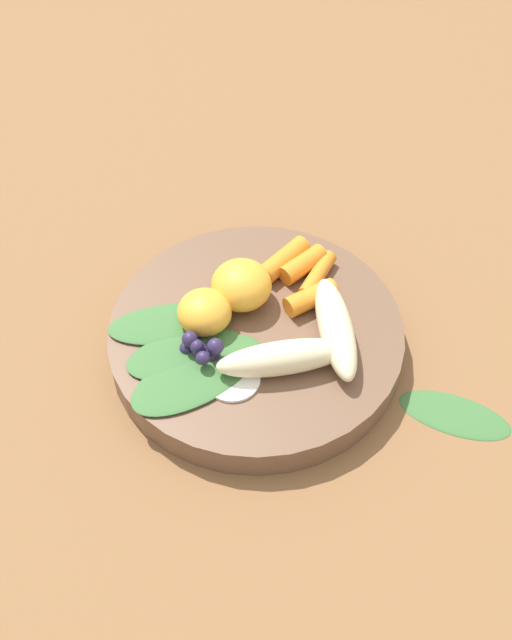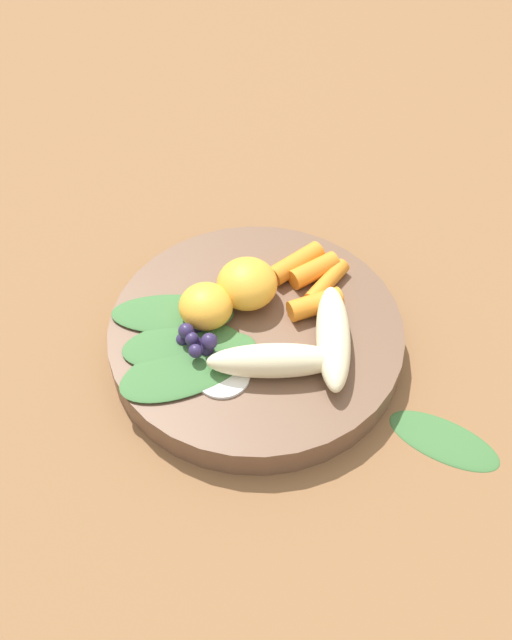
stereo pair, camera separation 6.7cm
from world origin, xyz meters
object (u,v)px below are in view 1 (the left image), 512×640
(banana_peeled_left, at_px, (336,328))
(orange_segment_near, at_px, (205,312))
(banana_peeled_right, at_px, (283,358))
(kale_leaf_stray, at_px, (455,414))
(bowl, at_px, (256,338))

(banana_peeled_left, xyz_separation_m, orange_segment_near, (0.09, -0.08, 0.00))
(banana_peeled_right, distance_m, kale_leaf_stray, 0.16)
(bowl, bearing_deg, orange_segment_near, -37.25)
(banana_peeled_right, bearing_deg, bowl, 106.39)
(bowl, relative_size, orange_segment_near, 5.50)
(banana_peeled_left, relative_size, kale_leaf_stray, 1.18)
(banana_peeled_right, height_order, kale_leaf_stray, banana_peeled_right)
(kale_leaf_stray, bearing_deg, banana_peeled_left, 170.14)
(kale_leaf_stray, bearing_deg, orange_segment_near, -178.40)
(orange_segment_near, relative_size, kale_leaf_stray, 0.50)
(bowl, relative_size, kale_leaf_stray, 2.73)
(kale_leaf_stray, bearing_deg, banana_peeled_right, -169.72)
(bowl, distance_m, banana_peeled_left, 0.08)
(banana_peeled_left, bearing_deg, kale_leaf_stray, -128.28)
(banana_peeled_left, xyz_separation_m, banana_peeled_right, (0.06, 0.00, 0.00))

